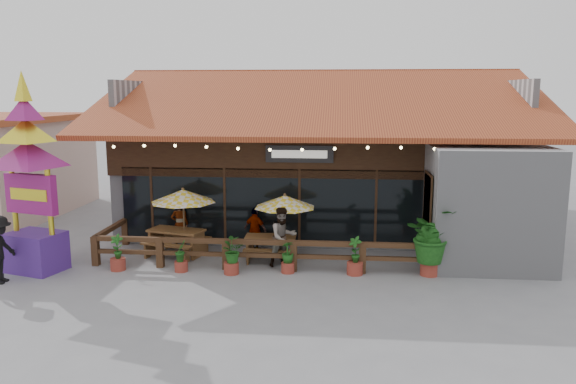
# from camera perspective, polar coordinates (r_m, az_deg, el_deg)

# --- Properties ---
(ground) EXTENTS (100.00, 100.00, 0.00)m
(ground) POSITION_cam_1_polar(r_m,az_deg,el_deg) (17.06, 2.39, -7.55)
(ground) COLOR gray
(ground) RESTS_ON ground
(restaurant_building) EXTENTS (15.50, 14.73, 6.09)m
(restaurant_building) POSITION_cam_1_polar(r_m,az_deg,el_deg) (23.05, 3.92, 2.68)
(restaurant_building) COLOR #AAAAAF
(restaurant_building) RESTS_ON ground
(patio_railing) EXTENTS (10.00, 2.60, 0.92)m
(patio_railing) POSITION_cam_1_polar(r_m,az_deg,el_deg) (16.89, -5.34, -5.59)
(patio_railing) COLOR #4E2F1C
(patio_railing) RESTS_ON ground
(umbrella_left) EXTENTS (2.11, 2.11, 2.22)m
(umbrella_left) POSITION_cam_1_polar(r_m,az_deg,el_deg) (18.01, -10.61, -0.43)
(umbrella_left) COLOR brown
(umbrella_left) RESTS_ON ground
(umbrella_right) EXTENTS (2.53, 2.53, 2.08)m
(umbrella_right) POSITION_cam_1_polar(r_m,az_deg,el_deg) (17.41, -0.34, -1.00)
(umbrella_right) COLOR brown
(umbrella_right) RESTS_ON ground
(picnic_table_left) EXTENTS (2.08, 1.91, 0.84)m
(picnic_table_left) POSITION_cam_1_polar(r_m,az_deg,el_deg) (18.39, -11.26, -4.59)
(picnic_table_left) COLOR brown
(picnic_table_left) RESTS_ON ground
(picnic_table_right) EXTENTS (1.60, 1.38, 0.76)m
(picnic_table_right) POSITION_cam_1_polar(r_m,az_deg,el_deg) (17.60, -1.78, -5.25)
(picnic_table_right) COLOR brown
(picnic_table_right) RESTS_ON ground
(thai_sign_tower) EXTENTS (2.83, 2.83, 6.21)m
(thai_sign_tower) POSITION_cam_1_polar(r_m,az_deg,el_deg) (17.59, -24.89, 3.00)
(thai_sign_tower) COLOR #4D258A
(thai_sign_tower) RESTS_ON ground
(tropical_plant) EXTENTS (1.90, 1.88, 1.99)m
(tropical_plant) POSITION_cam_1_polar(r_m,az_deg,el_deg) (16.44, 14.33, -4.42)
(tropical_plant) COLOR maroon
(tropical_plant) RESTS_ON ground
(diner_a) EXTENTS (0.66, 0.53, 1.59)m
(diner_a) POSITION_cam_1_polar(r_m,az_deg,el_deg) (19.21, -10.94, -3.25)
(diner_a) COLOR #362111
(diner_a) RESTS_ON ground
(diner_b) EXTENTS (1.10, 1.05, 1.80)m
(diner_b) POSITION_cam_1_polar(r_m,az_deg,el_deg) (16.84, -0.51, -4.58)
(diner_b) COLOR #362111
(diner_b) RESTS_ON ground
(diner_c) EXTENTS (0.92, 0.71, 1.46)m
(diner_c) POSITION_cam_1_polar(r_m,az_deg,el_deg) (18.48, -3.33, -3.82)
(diner_c) COLOR #362111
(diner_c) RESTS_ON ground
(pedestrian) EXTENTS (0.73, 1.23, 1.88)m
(pedestrian) POSITION_cam_1_polar(r_m,az_deg,el_deg) (17.27, -27.24, -5.22)
(pedestrian) COLOR black
(pedestrian) RESTS_ON ground
(planter_a) EXTENTS (0.44, 0.44, 1.08)m
(planter_a) POSITION_cam_1_polar(r_m,az_deg,el_deg) (17.31, -16.93, -6.15)
(planter_a) COLOR maroon
(planter_a) RESTS_ON ground
(planter_b) EXTENTS (0.40, 0.43, 0.94)m
(planter_b) POSITION_cam_1_polar(r_m,az_deg,el_deg) (16.75, -10.83, -6.54)
(planter_b) COLOR maroon
(planter_b) RESTS_ON ground
(planter_c) EXTENTS (0.84, 0.82, 1.05)m
(planter_c) POSITION_cam_1_polar(r_m,az_deg,el_deg) (16.27, -5.80, -6.30)
(planter_c) COLOR maroon
(planter_c) RESTS_ON ground
(planter_d) EXTENTS (0.49, 0.49, 0.94)m
(planter_d) POSITION_cam_1_polar(r_m,az_deg,el_deg) (16.33, -0.02, -6.69)
(planter_d) COLOR maroon
(planter_d) RESTS_ON ground
(planter_e) EXTENTS (0.48, 0.46, 1.12)m
(planter_e) POSITION_cam_1_polar(r_m,az_deg,el_deg) (16.28, 6.82, -6.74)
(planter_e) COLOR maroon
(planter_e) RESTS_ON ground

